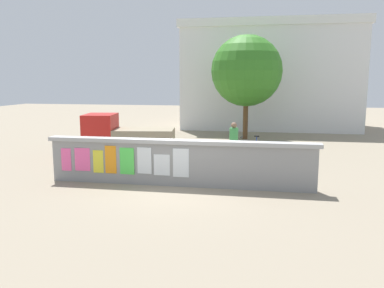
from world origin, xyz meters
TOP-DOWN VIEW (x-y plane):
  - ground at (0.00, 8.00)m, footprint 60.00×60.00m
  - poster_wall at (-0.01, -0.00)m, footprint 8.40×0.42m
  - auto_rickshaw_truck at (-3.06, 3.67)m, footprint 3.78×2.00m
  - motorcycle at (1.66, 1.44)m, footprint 1.88×0.67m
  - bicycle_near at (2.11, 4.78)m, footprint 1.70×0.44m
  - bicycle_far at (3.26, 3.28)m, footprint 1.71×0.44m
  - person_walking at (1.41, 3.51)m, footprint 0.48×0.48m
  - tree_roadside at (1.53, 10.18)m, footprint 3.83×3.83m
  - building_background at (2.83, 16.69)m, footprint 11.61×7.21m

SIDE VIEW (x-z plane):
  - ground at x=0.00m, z-range 0.00..0.00m
  - bicycle_near at x=2.11m, z-range -0.11..0.84m
  - bicycle_far at x=3.26m, z-range -0.11..0.84m
  - motorcycle at x=1.66m, z-range 0.03..0.90m
  - poster_wall at x=-0.01m, z-range 0.02..1.45m
  - auto_rickshaw_truck at x=-3.06m, z-range -0.02..1.83m
  - person_walking at x=1.41m, z-range 0.18..1.80m
  - building_background at x=2.83m, z-range 0.02..6.99m
  - tree_roadside at x=1.53m, z-range 0.89..6.52m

